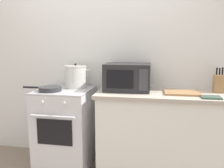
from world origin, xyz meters
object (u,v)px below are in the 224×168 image
at_px(cutting_board, 182,93).
at_px(knife_block, 220,83).
at_px(oven_mitt, 211,97).
at_px(stove, 66,128).
at_px(stock_pot, 76,77).
at_px(microwave, 127,77).
at_px(frying_pan, 50,89).

xyz_separation_m(cutting_board, knife_block, (0.40, 0.14, 0.09)).
bearing_deg(oven_mitt, stove, 174.16).
bearing_deg(stock_pot, knife_block, 0.19).
height_order(stock_pot, microwave, microwave).
distance_m(stock_pot, cutting_board, 1.22).
relative_size(stove, oven_mitt, 5.11).
bearing_deg(frying_pan, oven_mitt, -1.35).
height_order(stock_pot, frying_pan, stock_pot).
relative_size(frying_pan, microwave, 0.90).
height_order(cutting_board, oven_mitt, cutting_board).
distance_m(knife_block, oven_mitt, 0.35).
bearing_deg(frying_pan, stock_pot, 49.69).
height_order(frying_pan, microwave, microwave).
xyz_separation_m(microwave, oven_mitt, (0.83, -0.24, -0.14)).
height_order(stock_pot, cutting_board, stock_pot).
xyz_separation_m(stove, frying_pan, (-0.12, -0.12, 0.48)).
distance_m(stove, cutting_board, 1.38).
distance_m(stock_pot, frying_pan, 0.35).
bearing_deg(knife_block, frying_pan, -171.88).
bearing_deg(stove, knife_block, 4.73).
bearing_deg(stove, oven_mitt, -5.84).
bearing_deg(knife_block, stock_pot, -179.81).
bearing_deg(cutting_board, knife_block, 19.16).
relative_size(knife_block, oven_mitt, 1.49).
bearing_deg(frying_pan, cutting_board, 4.84).
bearing_deg(oven_mitt, stock_pot, 168.56).
distance_m(stock_pot, oven_mitt, 1.49).
distance_m(microwave, oven_mitt, 0.88).
bearing_deg(knife_block, cutting_board, -160.84).
height_order(cutting_board, knife_block, knife_block).
bearing_deg(stock_pot, oven_mitt, -11.44).
relative_size(stock_pot, microwave, 0.69).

